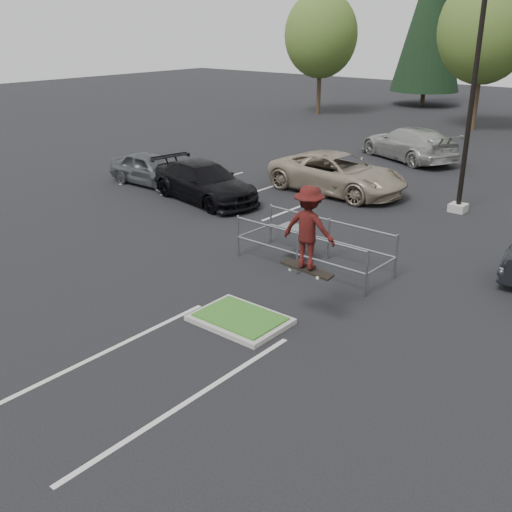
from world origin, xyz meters
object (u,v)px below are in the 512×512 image
Objects in this scene: decid_b at (485,33)px; cart_corral at (299,237)px; car_l_tan at (338,173)px; light_pole at (474,87)px; car_far_silver at (410,144)px; skateboarder at (308,228)px; car_l_grey at (151,169)px; decid_a at (321,38)px; conif_a at (431,16)px; car_l_black at (203,182)px.

decid_b is 2.11× the size of cart_corral.
car_l_tan reaches higher than cart_corral.
light_pole is 9.74m from car_far_silver.
car_l_grey is at bearing -35.75° from skateboarder.
decid_a is 4.27× the size of skateboarder.
decid_a is at bearing -111.91° from conif_a.
decid_b is at bearing 6.63° from car_l_tan.
cart_corral is (4.85, -26.52, -5.23)m from decid_b.
decid_a is at bearing 38.07° from car_l_tan.
car_l_black is at bearing -66.51° from decid_a.
conif_a is (4.01, 9.97, 1.52)m from decid_a.
conif_a reaches higher than car_l_grey.
decid_b is (-6.51, 18.53, 1.48)m from light_pole.
car_l_tan is 1.43× the size of car_l_grey.
car_l_black is at bearing 157.31° from cart_corral.
car_l_black is (-3.50, -4.41, -0.06)m from car_l_tan.
car_l_tan is 8.11m from car_l_grey.
car_l_grey is 13.50m from car_far_silver.
car_l_tan is at bearing -70.64° from skateboarder.
decid_b is at bearing 109.35° from light_pole.
decid_b is 27.47m from cart_corral.
cart_corral is at bearing -57.08° from decid_a.
car_far_silver reaches higher than car_l_grey.
cart_corral is (12.84, -35.99, -6.29)m from conif_a.
conif_a is 42.12m from skateboarder.
decid_b is (12.00, 0.50, 0.46)m from decid_a.
conif_a reaches higher than car_far_silver.
car_l_tan is at bearing -71.62° from conif_a.
decid_b is 4.62× the size of skateboarder.
light_pole is 1.72× the size of car_l_tan.
car_far_silver is at bearing 5.82° from car_l_tan.
car_far_silver is (6.50, 11.83, 0.14)m from car_l_grey.
decid_a is at bearing 15.43° from car_l_grey.
conif_a reaches higher than light_pole.
skateboarder is 0.35× the size of car_l_tan.
light_pole is 1.74× the size of car_far_silver.
decid_b is at bearing 2.39° from decid_a.
light_pole is at bearing -81.12° from car_l_tan.
conif_a reaches higher than decid_a.
conif_a is 3.16× the size of car_l_grey.
light_pole is at bearing -62.62° from conif_a.
decid_b reaches higher than car_l_grey.
car_far_silver is at bearing 105.18° from cart_corral.
decid_a is 23.50m from car_l_tan.
conif_a is at bearing 117.38° from light_pole.
light_pole is 13.45m from car_l_grey.
decid_a is (-18.51, 18.03, 1.02)m from light_pole.
car_l_grey is at bearing 163.24° from cart_corral.
car_l_tan is at bearing -28.74° from car_l_black.
decid_a reaches higher than car_l_black.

